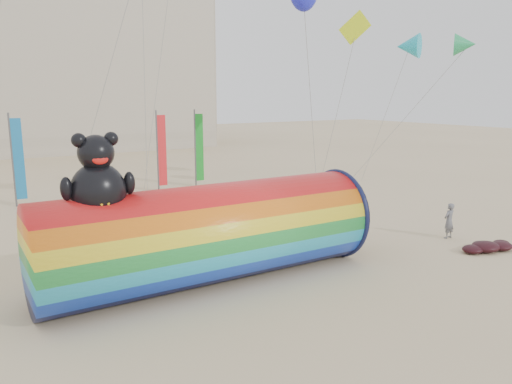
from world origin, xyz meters
TOP-DOWN VIEW (x-y plane):
  - ground at (0.00, 0.00)m, footprint 160.00×160.00m
  - windsock_assembly at (-2.52, -0.47)m, footprint 11.28×3.44m
  - kite_handler at (8.56, -1.42)m, footprint 0.60×0.43m
  - fabric_bundle at (8.42, -3.41)m, footprint 2.62×1.35m
  - festival_banners at (0.07, 15.43)m, footprint 11.80×0.53m

SIDE VIEW (x-z plane):
  - ground at x=0.00m, z-range 0.00..0.00m
  - fabric_bundle at x=8.42m, z-range -0.03..0.37m
  - kite_handler at x=8.56m, z-range 0.00..1.55m
  - windsock_assembly at x=-2.52m, z-range -0.88..4.32m
  - festival_banners at x=0.07m, z-range 0.04..5.24m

